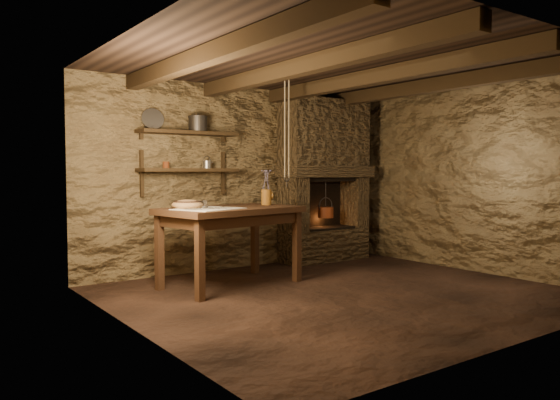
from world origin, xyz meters
TOP-DOWN VIEW (x-y plane):
  - floor at (0.00, 0.00)m, footprint 4.50×4.50m
  - back_wall at (0.00, 2.00)m, footprint 4.50×0.04m
  - front_wall at (0.00, -2.00)m, footprint 4.50×0.04m
  - left_wall at (-2.25, 0.00)m, footprint 0.04×4.00m
  - right_wall at (2.25, 0.00)m, footprint 0.04×4.00m
  - ceiling at (0.00, 0.00)m, footprint 4.50×4.00m
  - beam_far_left at (-1.50, 0.00)m, footprint 0.14×3.95m
  - beam_mid_left at (-0.50, 0.00)m, footprint 0.14×3.95m
  - beam_mid_right at (0.50, 0.00)m, footprint 0.14×3.95m
  - beam_far_right at (1.50, 0.00)m, footprint 0.14×3.95m
  - shelf_lower at (-0.85, 1.84)m, footprint 1.25×0.30m
  - shelf_upper at (-0.85, 1.84)m, footprint 1.25×0.30m
  - hearth at (1.25, 1.77)m, footprint 1.43×0.51m
  - work_table at (-0.74, 1.04)m, footprint 1.66×1.11m
  - linen_cloth at (-1.08, 0.91)m, footprint 0.78×0.71m
  - pewter_cutlery_row at (-1.08, 0.89)m, footprint 0.58×0.38m
  - drinking_glasses at (-1.06, 1.03)m, footprint 0.21×0.06m
  - stoneware_jug at (-0.15, 1.18)m, footprint 0.14×0.13m
  - wooden_bowl at (-1.22, 1.13)m, footprint 0.38×0.38m
  - iron_stockpot at (-0.73, 1.84)m, footprint 0.24×0.24m
  - tin_pan at (-1.27, 1.94)m, footprint 0.28×0.16m
  - small_kettle at (-0.60, 1.84)m, footprint 0.15×0.12m
  - rusty_tin at (-1.15, 1.84)m, footprint 0.10×0.10m
  - red_pot at (1.23, 1.72)m, footprint 0.29×0.29m
  - hanging_ropes at (0.05, 1.05)m, footprint 0.08×0.08m

SIDE VIEW (x-z plane):
  - floor at x=0.00m, z-range 0.00..0.00m
  - work_table at x=-0.74m, z-range 0.03..0.92m
  - red_pot at x=1.23m, z-range 0.44..0.98m
  - linen_cloth at x=-1.08m, z-range 0.88..0.89m
  - pewter_cutlery_row at x=-1.08m, z-range 0.89..0.90m
  - wooden_bowl at x=-1.22m, z-range 0.86..0.98m
  - drinking_glasses at x=-1.06m, z-range 0.89..0.97m
  - stoneware_jug at x=-0.15m, z-range 0.85..1.28m
  - back_wall at x=0.00m, z-range 0.00..2.40m
  - front_wall at x=0.00m, z-range 0.00..2.40m
  - left_wall at x=-2.25m, z-range 0.00..2.40m
  - right_wall at x=2.25m, z-range 0.00..2.40m
  - hearth at x=1.25m, z-range 0.08..2.38m
  - shelf_lower at x=-0.85m, z-range 1.28..1.32m
  - rusty_tin at x=-1.15m, z-range 1.32..1.40m
  - small_kettle at x=-0.60m, z-range 1.29..1.44m
  - shelf_upper at x=-0.85m, z-range 1.73..1.77m
  - hanging_ropes at x=0.05m, z-range 1.20..2.40m
  - iron_stockpot at x=-0.73m, z-range 1.77..1.94m
  - tin_pan at x=-1.27m, z-range 1.77..2.03m
  - beam_far_left at x=-1.50m, z-range 2.23..2.39m
  - beam_mid_left at x=-0.50m, z-range 2.23..2.39m
  - beam_mid_right at x=0.50m, z-range 2.23..2.39m
  - beam_far_right at x=1.50m, z-range 2.23..2.39m
  - ceiling at x=0.00m, z-range 2.38..2.42m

